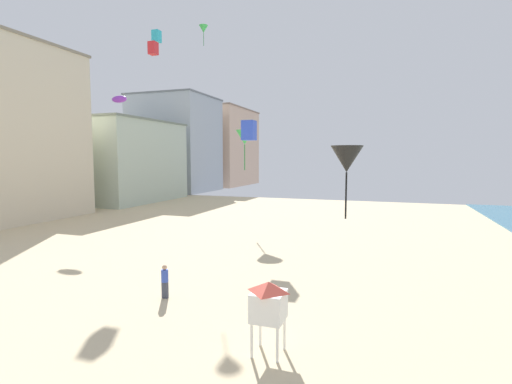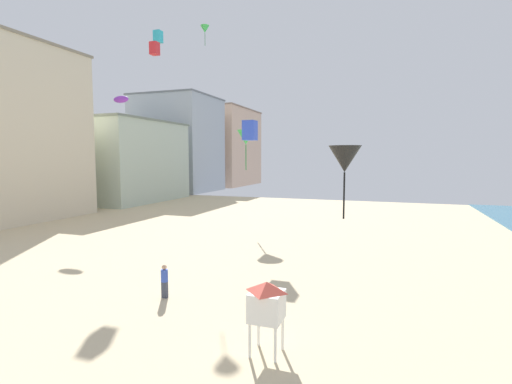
{
  "view_description": "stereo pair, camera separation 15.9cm",
  "coord_description": "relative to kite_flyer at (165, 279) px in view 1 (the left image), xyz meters",
  "views": [
    {
      "loc": [
        12.88,
        -1.4,
        6.75
      ],
      "look_at": [
        5.98,
        18.23,
        4.89
      ],
      "focal_mm": 26.48,
      "sensor_mm": 36.0,
      "label": 1
    },
    {
      "loc": [
        13.03,
        -1.34,
        6.75
      ],
      "look_at": [
        5.98,
        18.23,
        4.89
      ],
      "focal_mm": 26.48,
      "sensor_mm": 36.0,
      "label": 2
    }
  ],
  "objects": [
    {
      "name": "kite_red_box",
      "position": [
        -10.48,
        14.9,
        15.79
      ],
      "size": [
        0.71,
        0.71,
        1.12
      ],
      "color": "red"
    },
    {
      "name": "kite_green_delta_2",
      "position": [
        -7.05,
        18.22,
        18.14
      ],
      "size": [
        0.84,
        0.84,
        1.91
      ],
      "color": "green"
    },
    {
      "name": "kite_cyan_box",
      "position": [
        -11.8,
        17.47,
        17.73
      ],
      "size": [
        0.72,
        0.72,
        1.13
      ],
      "color": "#2DB7CC"
    },
    {
      "name": "boardwalk_hotel_distant",
      "position": [
        -31.32,
        72.27,
        8.58
      ],
      "size": [
        16.16,
        20.41,
        18.98
      ],
      "color": "beige",
      "rests_on": "ground"
    },
    {
      "name": "kite_purple_parafoil",
      "position": [
        -15.83,
        16.67,
        11.78
      ],
      "size": [
        1.8,
        0.5,
        0.7
      ],
      "color": "purple"
    },
    {
      "name": "boardwalk_hotel_mid",
      "position": [
        -31.32,
        34.22,
        5.39
      ],
      "size": [
        16.25,
        18.24,
        12.61
      ],
      "color": "#B7C6B2",
      "rests_on": "ground"
    },
    {
      "name": "kite_blue_box",
      "position": [
        -0.67,
        13.49,
        8.07
      ],
      "size": [
        1.0,
        1.0,
        1.58
      ],
      "color": "blue"
    },
    {
      "name": "kite_black_delta_2",
      "position": [
        8.79,
        -3.11,
        5.8
      ],
      "size": [
        1.02,
        1.02,
        2.32
      ],
      "color": "black"
    },
    {
      "name": "boardwalk_hotel_far",
      "position": [
        -31.32,
        52.8,
        8.69
      ],
      "size": [
        14.92,
        14.45,
        19.2
      ],
      "color": "#ADB7C1",
      "rests_on": "ground"
    },
    {
      "name": "kite_flyer",
      "position": [
        0.0,
        0.0,
        0.0
      ],
      "size": [
        0.34,
        0.34,
        1.64
      ],
      "rotation": [
        0.0,
        0.0,
        3.51
      ],
      "color": "#383D4C",
      "rests_on": "ground"
    },
    {
      "name": "lifeguard_stand",
      "position": [
        6.28,
        -3.31,
        0.92
      ],
      "size": [
        1.1,
        1.1,
        2.55
      ],
      "rotation": [
        0.0,
        0.0,
        0.4
      ],
      "color": "white",
      "rests_on": "ground"
    },
    {
      "name": "kite_green_delta",
      "position": [
        -3.28,
        19.29,
        7.86
      ],
      "size": [
        1.71,
        1.71,
        3.88
      ],
      "color": "green"
    }
  ]
}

